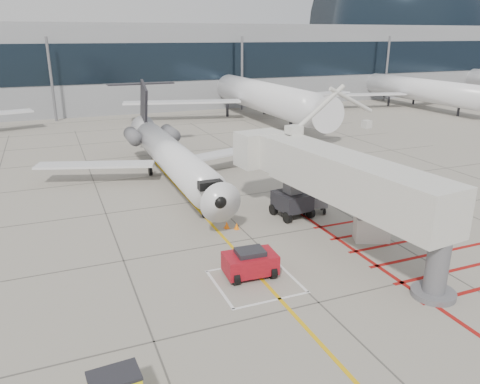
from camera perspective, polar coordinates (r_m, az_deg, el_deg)
name	(u,v)px	position (r m, az deg, el deg)	size (l,w,h in m)	color
ground_plane	(281,266)	(26.42, 4.99, -9.02)	(260.00, 260.00, 0.00)	gray
regional_jet	(177,145)	(38.31, -7.63, 5.74)	(22.96, 28.96, 7.59)	silver
jet_bridge	(351,189)	(27.91, 13.42, 0.33)	(8.79, 18.55, 7.42)	silver
pushback_tug	(250,262)	(25.05, 1.24, -8.52)	(2.74, 1.71, 1.60)	maroon
baggage_cart	(313,205)	(34.13, 8.90, -1.53)	(1.90, 1.20, 1.20)	#5D5D62
ground_power_unit	(372,228)	(30.27, 15.77, -4.25)	(2.08, 1.21, 1.65)	silver
cone_nose	(227,225)	(31.14, -1.62, -4.03)	(0.34, 0.34, 0.48)	orange
cone_side	(237,226)	(30.99, -0.41, -4.16)	(0.33, 0.33, 0.46)	orange
terminal_building	(161,64)	(93.25, -9.57, 15.17)	(180.00, 28.00, 14.00)	gray
terminal_glass_band	(181,62)	(79.58, -7.23, 15.44)	(180.00, 0.10, 6.00)	black
terminal_dome	(415,27)	(121.58, 20.58, 18.36)	(40.00, 28.00, 28.00)	black
bg_aircraft_c	(252,75)	(73.07, 1.45, 14.07)	(38.58, 42.87, 12.86)	silver
bg_aircraft_d	(412,74)	(89.90, 20.19, 13.35)	(34.01, 37.79, 11.34)	silver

